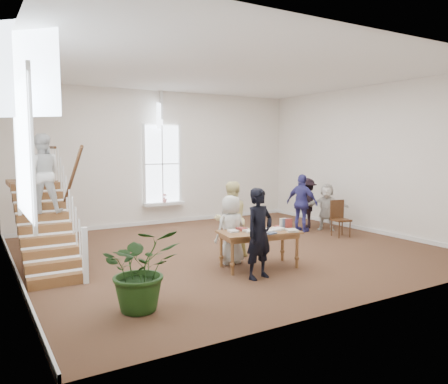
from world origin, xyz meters
TOP-DOWN VIEW (x-y plane):
  - ground at (0.00, 0.00)m, footprint 10.00×10.00m
  - room_shell at (-0.00, 4.39)m, footprint 10.49×10.00m
  - staircase at (-4.34, 0.75)m, footprint 1.10×4.10m
  - library_table at (-0.30, -1.74)m, footprint 1.84×1.14m
  - police_officer at (-0.77, -2.38)m, footprint 0.74×0.56m
  - elderly_woman at (-0.67, -1.13)m, footprint 0.78×0.53m
  - person_yellow at (-0.37, -0.63)m, footprint 0.89×0.70m
  - woman_cluster_a at (3.16, 0.90)m, footprint 0.78×1.14m
  - woman_cluster_b at (3.76, 1.35)m, footprint 1.14×1.19m
  - woman_cluster_c at (4.00, 0.70)m, footprint 1.20×1.35m
  - floor_plant at (-3.40, -2.83)m, footprint 1.40×1.27m
  - side_chair at (3.66, -0.18)m, footprint 0.53×0.53m

SIDE VIEW (x-z plane):
  - ground at x=0.00m, z-range 0.00..0.00m
  - room_shell at x=0.00m, z-range -4.60..5.40m
  - side_chair at x=3.66m, z-range 0.07..1.13m
  - floor_plant at x=-3.40m, z-range 0.00..1.37m
  - library_table at x=-0.30m, z-range 0.29..1.16m
  - woman_cluster_c at x=4.00m, z-range 0.00..1.48m
  - elderly_woman at x=-0.67m, z-range 0.00..1.56m
  - woman_cluster_b at x=3.76m, z-range 0.00..1.63m
  - woman_cluster_a at x=3.16m, z-range 0.00..1.79m
  - person_yellow at x=-0.37m, z-range 0.00..1.82m
  - police_officer at x=-0.77m, z-range 0.00..1.83m
  - staircase at x=-4.34m, z-range 0.16..3.08m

